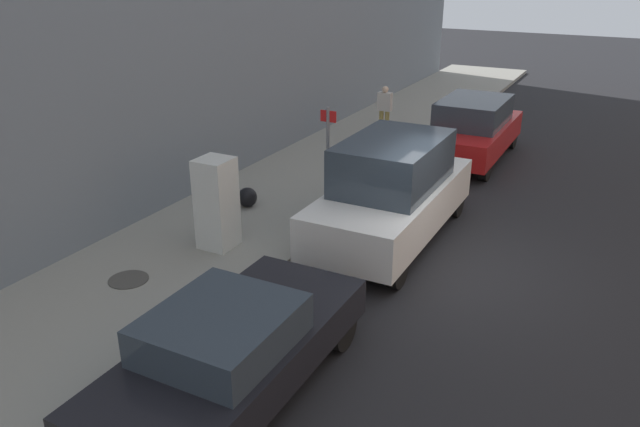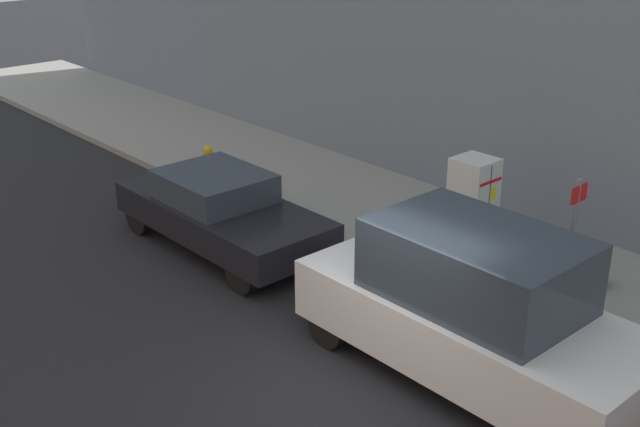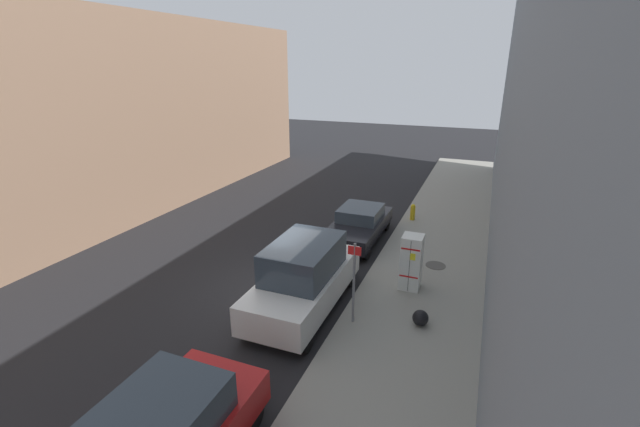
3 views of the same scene
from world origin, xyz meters
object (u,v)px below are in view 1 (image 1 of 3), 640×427
(pedestrian_walking_far, at_px, (385,107))
(parked_van_white, at_px, (392,191))
(trash_bag, at_px, (247,197))
(discarded_refrigerator, at_px, (217,203))
(parked_sedan_dark, at_px, (231,350))
(parked_suv_red, at_px, (472,129))
(street_sign_post, at_px, (328,155))

(pedestrian_walking_far, height_order, parked_van_white, parked_van_white)
(trash_bag, distance_m, pedestrian_walking_far, 7.23)
(trash_bag, bearing_deg, parked_van_white, 2.81)
(discarded_refrigerator, bearing_deg, trash_bag, 108.33)
(parked_sedan_dark, relative_size, parked_suv_red, 0.98)
(trash_bag, bearing_deg, parked_suv_red, 61.81)
(trash_bag, relative_size, parked_suv_red, 0.10)
(street_sign_post, relative_size, trash_bag, 5.33)
(street_sign_post, distance_m, trash_bag, 2.15)
(parked_sedan_dark, bearing_deg, parked_suv_red, 90.00)
(trash_bag, height_order, parked_van_white, parked_van_white)
(discarded_refrigerator, height_order, street_sign_post, street_sign_post)
(pedestrian_walking_far, bearing_deg, discarded_refrigerator, 37.05)
(street_sign_post, xyz_separation_m, trash_bag, (-1.77, -0.52, -1.11))
(pedestrian_walking_far, relative_size, parked_suv_red, 0.34)
(pedestrian_walking_far, bearing_deg, parked_suv_red, 109.46)
(parked_van_white, bearing_deg, discarded_refrigerator, -141.82)
(discarded_refrigerator, relative_size, parked_sedan_dark, 0.41)
(street_sign_post, xyz_separation_m, parked_van_white, (1.63, -0.35, -0.44))
(parked_suv_red, bearing_deg, discarded_refrigerator, -108.21)
(pedestrian_walking_far, distance_m, parked_van_white, 7.65)
(street_sign_post, distance_m, parked_suv_red, 6.07)
(parked_van_white, relative_size, parked_suv_red, 1.08)
(parked_sedan_dark, bearing_deg, discarded_refrigerator, 128.44)
(parked_sedan_dark, bearing_deg, street_sign_post, 105.28)
(discarded_refrigerator, bearing_deg, parked_suv_red, 71.79)
(street_sign_post, bearing_deg, trash_bag, -163.60)
(street_sign_post, relative_size, parked_suv_red, 0.53)
(discarded_refrigerator, height_order, parked_van_white, parked_van_white)
(parked_sedan_dark, distance_m, parked_suv_red, 11.78)
(pedestrian_walking_far, distance_m, parked_suv_red, 3.13)
(discarded_refrigerator, distance_m, parked_sedan_dark, 4.42)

